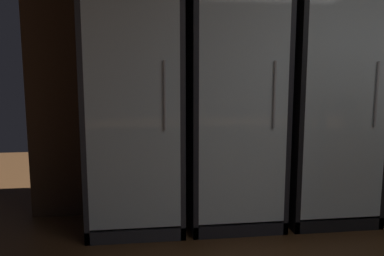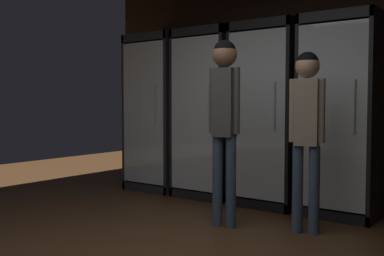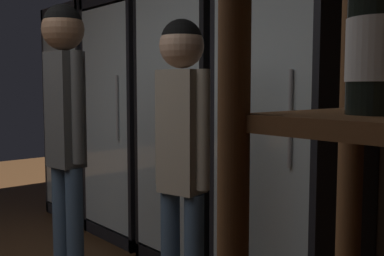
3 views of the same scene
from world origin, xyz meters
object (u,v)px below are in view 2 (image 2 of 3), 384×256
(cooler_center, at_px, (271,117))
(cooler_right, at_px, (343,117))
(cooler_far_left, at_px, (161,114))
(shopper_far, at_px, (224,105))
(cooler_left, at_px, (211,115))
(shopper_near, at_px, (307,118))

(cooler_center, height_order, cooler_right, same)
(cooler_far_left, height_order, shopper_far, cooler_far_left)
(cooler_right, bearing_deg, cooler_left, 179.94)
(cooler_left, distance_m, cooler_right, 1.64)
(shopper_near, bearing_deg, cooler_center, 132.59)
(cooler_left, bearing_deg, shopper_far, -50.59)
(cooler_far_left, relative_size, shopper_far, 1.18)
(cooler_center, relative_size, shopper_near, 1.28)
(cooler_far_left, xyz_separation_m, cooler_left, (0.82, 0.00, -0.00))
(cooler_left, relative_size, shopper_near, 1.28)
(cooler_center, relative_size, cooler_right, 1.00)
(cooler_left, height_order, shopper_near, cooler_left)
(cooler_right, bearing_deg, shopper_far, -122.10)
(cooler_center, xyz_separation_m, cooler_right, (0.82, 0.00, 0.01))
(cooler_center, bearing_deg, cooler_right, 0.10)
(shopper_near, bearing_deg, cooler_far_left, 160.39)
(cooler_left, bearing_deg, shopper_near, -28.29)
(cooler_far_left, xyz_separation_m, shopper_far, (1.75, -1.13, 0.13))
(shopper_near, relative_size, shopper_far, 0.93)
(cooler_far_left, bearing_deg, shopper_far, -32.84)
(cooler_right, relative_size, shopper_far, 1.18)
(cooler_left, bearing_deg, cooler_far_left, -179.86)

